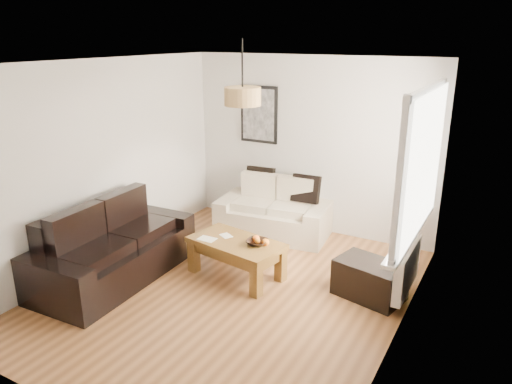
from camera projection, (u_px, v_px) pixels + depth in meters
The scene contains 21 objects.
floor at pixel (231, 290), 5.69m from camera, with size 4.50×4.50×0.00m, color brown.
ceiling at pixel (227, 62), 4.88m from camera, with size 3.80×4.50×0.00m, color white, non-canonical shape.
wall_back at pixel (310, 146), 7.15m from camera, with size 3.80×0.04×2.60m, color silver, non-canonical shape.
wall_front at pixel (60, 268), 3.42m from camera, with size 3.80×0.04×2.60m, color silver, non-canonical shape.
wall_left at pixel (103, 164), 6.16m from camera, with size 0.04×4.50×2.60m, color silver, non-canonical shape.
wall_right at pixel (406, 215), 4.41m from camera, with size 0.04×4.50×2.60m, color silver, non-canonical shape.
window_bay at pixel (422, 164), 5.00m from camera, with size 0.14×1.90×1.60m, color white, non-canonical shape.
radiator at pixel (407, 269), 5.40m from camera, with size 0.10×0.90×0.52m, color white.
poster at pixel (259, 114), 7.40m from camera, with size 0.62×0.04×0.87m, color black, non-canonical shape.
pendant_shade at pixel (243, 96), 5.25m from camera, with size 0.40×0.40×0.20m, color tan.
loveseat_cream at pixel (274, 208), 7.21m from camera, with size 1.63×0.89×0.81m, color #BFB69A, non-canonical shape.
sofa_leather at pixel (113, 244), 5.88m from camera, with size 2.05×1.00×0.89m, color black, non-canonical shape.
coffee_table at pixel (236, 258), 5.98m from camera, with size 1.15×0.63×0.47m, color brown, non-canonical shape.
ottoman at pixel (370, 280), 5.50m from camera, with size 0.75×0.48×0.43m, color black.
cushion_left at pixel (260, 181), 7.43m from camera, with size 0.43×0.13×0.43m, color black.
cushion_right at pixel (306, 189), 7.08m from camera, with size 0.41×0.13×0.41m, color black.
fruit_bowl at pixel (257, 242), 5.79m from camera, with size 0.25×0.25×0.06m, color black.
orange_a at pixel (257, 241), 5.80m from camera, with size 0.07×0.07×0.07m, color orange.
orange_b at pixel (266, 242), 5.76m from camera, with size 0.09×0.09×0.09m, color orange.
orange_c at pixel (256, 239), 5.87m from camera, with size 0.09×0.09×0.09m, color orange.
papers at pixel (207, 239), 5.95m from camera, with size 0.22×0.15×0.01m, color white.
Camera 1 is at (2.71, -4.27, 2.88)m, focal length 33.95 mm.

